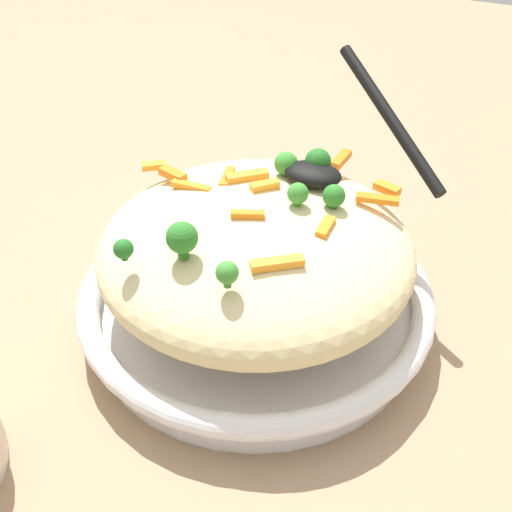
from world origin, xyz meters
The scene contains 24 objects.
ground_plane centered at (0.00, 0.00, 0.00)m, with size 2.40×2.40×0.00m, color #9E7F60.
serving_bowl centered at (0.00, 0.00, 0.03)m, with size 0.35×0.35×0.05m.
pasta_mound centered at (0.00, 0.00, 0.09)m, with size 0.30×0.30×0.10m, color beige.
carrot_piece_0 centered at (-0.01, 0.03, 0.14)m, with size 0.03×0.01×0.01m, color orange.
carrot_piece_1 centered at (0.10, 0.08, 0.14)m, with size 0.03×0.01×0.01m, color orange.
carrot_piece_2 centered at (0.07, 0.00, 0.14)m, with size 0.03×0.01×0.01m, color orange.
carrot_piece_3 centered at (0.05, -0.06, 0.14)m, with size 0.04×0.01×0.01m, color orange.
carrot_piece_4 centered at (-0.10, 0.02, 0.14)m, with size 0.03×0.01×0.01m, color orange.
carrot_piece_5 centered at (-0.03, 0.04, 0.14)m, with size 0.04×0.01×0.01m, color orange.
carrot_piece_6 centered at (0.09, 0.06, 0.13)m, with size 0.04×0.01×0.01m, color orange.
carrot_piece_7 centered at (-0.13, 0.03, 0.13)m, with size 0.02×0.01×0.01m, color orange.
carrot_piece_8 centered at (-0.05, 0.04, 0.14)m, with size 0.03×0.01×0.01m, color orange.
carrot_piece_9 centered at (0.00, -0.02, 0.14)m, with size 0.03×0.01×0.01m, color orange.
carrot_piece_10 centered at (-0.07, 0.01, 0.13)m, with size 0.04×0.01×0.01m, color orange.
carrot_piece_11 centered at (0.04, 0.12, 0.14)m, with size 0.03×0.01×0.01m, color orange.
carrot_piece_12 centered at (0.02, 0.05, 0.14)m, with size 0.04×0.01×0.01m, color orange.
broccoli_floret_0 centered at (0.03, 0.02, 0.15)m, with size 0.02×0.02×0.02m.
broccoli_floret_1 centered at (-0.03, -0.08, 0.15)m, with size 0.03×0.03×0.03m.
broccoli_floret_2 centered at (0.00, 0.07, 0.15)m, with size 0.02×0.02×0.03m.
broccoli_floret_3 centered at (0.06, 0.04, 0.15)m, with size 0.02×0.02×0.02m.
broccoli_floret_4 centered at (-0.07, -0.10, 0.14)m, with size 0.02×0.02×0.02m.
broccoli_floret_5 centered at (0.02, -0.10, 0.14)m, with size 0.02×0.02×0.02m.
broccoli_floret_6 centered at (0.03, 0.08, 0.15)m, with size 0.03×0.03×0.03m.
serving_spoon centered at (0.05, 0.09, 0.16)m, with size 0.15×0.14×0.09m.
Camera 1 is at (0.20, -0.44, 0.46)m, focal length 45.67 mm.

